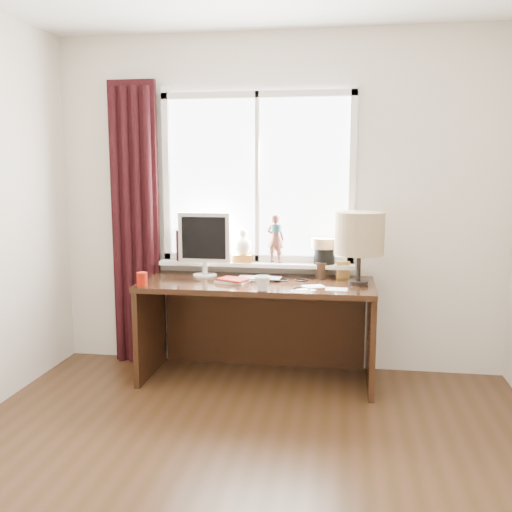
% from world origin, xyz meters
% --- Properties ---
extents(floor, '(3.50, 4.00, 0.00)m').
position_xyz_m(floor, '(0.00, 0.00, 0.00)').
color(floor, '#422717').
rests_on(floor, ground).
extents(wall_back, '(3.50, 0.00, 2.60)m').
position_xyz_m(wall_back, '(0.00, 2.00, 1.30)').
color(wall_back, beige).
rests_on(wall_back, ground).
extents(laptop, '(0.33, 0.22, 0.03)m').
position_xyz_m(laptop, '(-0.09, 1.69, 0.76)').
color(laptop, silver).
rests_on(laptop, desk).
extents(mug, '(0.15, 0.15, 0.11)m').
position_xyz_m(mug, '(-0.02, 1.33, 0.80)').
color(mug, white).
rests_on(mug, desk).
extents(red_cup, '(0.07, 0.07, 0.10)m').
position_xyz_m(red_cup, '(-0.88, 1.35, 0.80)').
color(red_cup, '#951306').
rests_on(red_cup, desk).
extents(window, '(1.52, 0.20, 1.40)m').
position_xyz_m(window, '(-0.14, 1.95, 1.31)').
color(window, white).
rests_on(window, ground).
extents(curtain, '(0.38, 0.09, 2.25)m').
position_xyz_m(curtain, '(-1.13, 1.91, 1.12)').
color(curtain, black).
rests_on(curtain, floor).
extents(desk, '(1.70, 0.70, 0.75)m').
position_xyz_m(desk, '(-0.10, 1.73, 0.51)').
color(desk, '#311A0E').
rests_on(desk, floor).
extents(monitor, '(0.40, 0.18, 0.49)m').
position_xyz_m(monitor, '(-0.53, 1.78, 1.03)').
color(monitor, beige).
rests_on(monitor, desk).
extents(notebook_stack, '(0.26, 0.22, 0.03)m').
position_xyz_m(notebook_stack, '(-0.27, 1.57, 0.77)').
color(notebook_stack, beige).
rests_on(notebook_stack, desk).
extents(brush_holder, '(0.09, 0.09, 0.25)m').
position_xyz_m(brush_holder, '(0.36, 1.85, 0.81)').
color(brush_holder, black).
rests_on(brush_holder, desk).
extents(icon_frame, '(0.10, 0.03, 0.13)m').
position_xyz_m(icon_frame, '(0.52, 1.86, 0.81)').
color(icon_frame, gold).
rests_on(icon_frame, desk).
extents(table_lamp, '(0.35, 0.35, 0.52)m').
position_xyz_m(table_lamp, '(0.63, 1.63, 1.11)').
color(table_lamp, black).
rests_on(table_lamp, desk).
extents(loose_papers, '(0.39, 0.32, 0.00)m').
position_xyz_m(loose_papers, '(0.35, 1.45, 0.75)').
color(loose_papers, white).
rests_on(loose_papers, desk).
extents(desk_cables, '(0.33, 0.48, 0.01)m').
position_xyz_m(desk_cables, '(0.18, 1.57, 0.75)').
color(desk_cables, black).
rests_on(desk_cables, desk).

